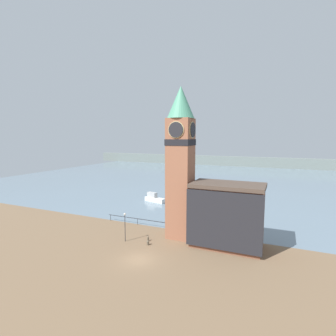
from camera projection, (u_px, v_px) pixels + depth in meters
ground_plane at (139, 260)px, 32.52m from camera, size 160.00×160.00×0.00m
water at (235, 178)px, 97.57m from camera, size 160.00×120.00×0.00m
far_shoreline at (249, 162)px, 133.63m from camera, size 180.00×3.00×5.00m
pier_railing at (137, 219)px, 45.41m from camera, size 11.98×0.08×1.09m
clock_tower at (180, 159)px, 38.71m from camera, size 4.00×4.00×22.46m
pier_building at (227, 215)px, 36.09m from camera, size 9.89×5.72×8.87m
boat_near at (183, 209)px, 53.41m from camera, size 5.21×3.05×1.63m
boat_far at (154, 198)px, 61.65m from camera, size 5.56×2.81×2.10m
mooring_bollard_near at (148, 243)px, 36.93m from camera, size 0.36×0.36×0.66m
mooring_bollard_far at (148, 238)px, 38.38m from camera, size 0.27×0.27×0.68m
lamp_post at (125, 222)px, 37.94m from camera, size 0.32×0.32×4.24m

